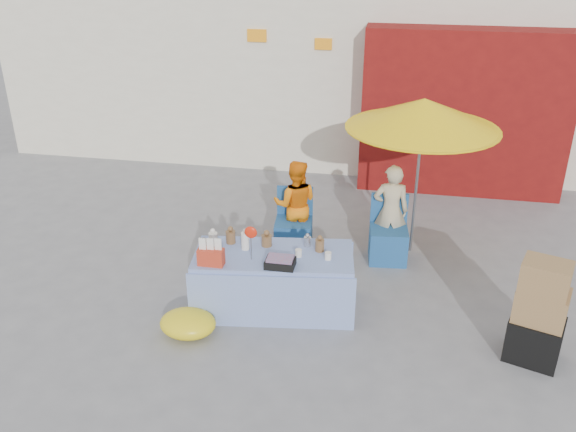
% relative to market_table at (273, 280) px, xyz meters
% --- Properties ---
extents(ground, '(80.00, 80.00, 0.00)m').
position_rel_market_table_xyz_m(ground, '(0.05, -0.25, -0.36)').
color(ground, slate).
rests_on(ground, ground).
extents(market_table, '(1.89, 1.07, 1.09)m').
position_rel_market_table_xyz_m(market_table, '(0.00, 0.00, 0.00)').
color(market_table, '#849CD3').
rests_on(market_table, ground).
extents(chair_left, '(0.52, 0.51, 0.85)m').
position_rel_market_table_xyz_m(chair_left, '(-0.01, 1.37, -0.10)').
color(chair_left, '#1E518D').
rests_on(chair_left, ground).
extents(chair_right, '(0.52, 0.51, 0.85)m').
position_rel_market_table_xyz_m(chair_right, '(1.24, 1.37, -0.10)').
color(chair_right, '#1E518D').
rests_on(chair_right, ground).
extents(vendor_orange, '(0.64, 0.52, 1.24)m').
position_rel_market_table_xyz_m(vendor_orange, '(-0.01, 1.50, 0.26)').
color(vendor_orange, orange).
rests_on(vendor_orange, ground).
extents(vendor_beige, '(0.49, 0.35, 1.27)m').
position_rel_market_table_xyz_m(vendor_beige, '(1.24, 1.50, 0.28)').
color(vendor_beige, '#C0AF87').
rests_on(vendor_beige, ground).
extents(umbrella, '(1.90, 1.90, 2.09)m').
position_rel_market_table_xyz_m(umbrella, '(1.54, 1.65, 1.54)').
color(umbrella, gray).
rests_on(umbrella, ground).
extents(box_stack, '(0.61, 0.55, 1.12)m').
position_rel_market_table_xyz_m(box_stack, '(2.75, -0.43, 0.16)').
color(box_stack, black).
rests_on(box_stack, ground).
extents(tarp_bundle, '(0.74, 0.67, 0.27)m').
position_rel_market_table_xyz_m(tarp_bundle, '(-0.79, -0.69, -0.22)').
color(tarp_bundle, yellow).
rests_on(tarp_bundle, ground).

